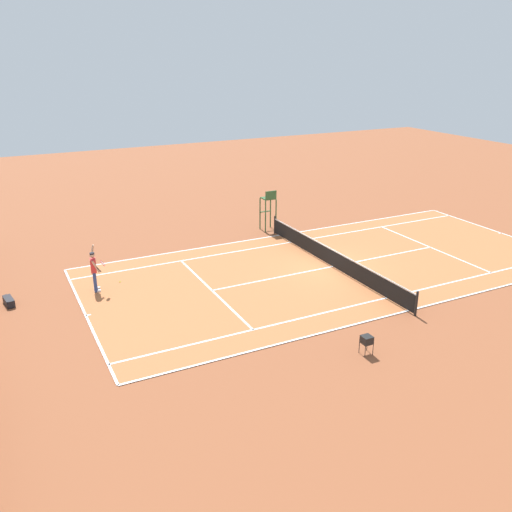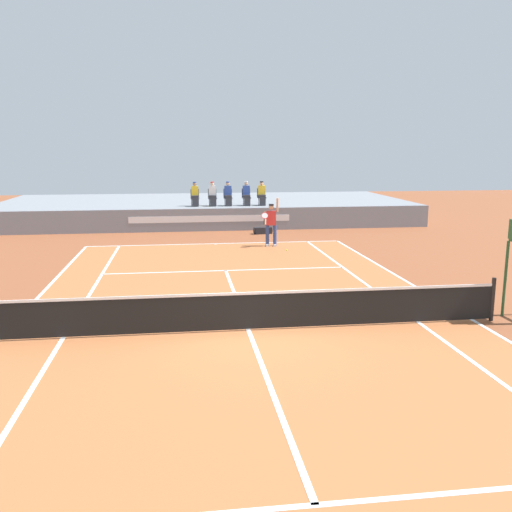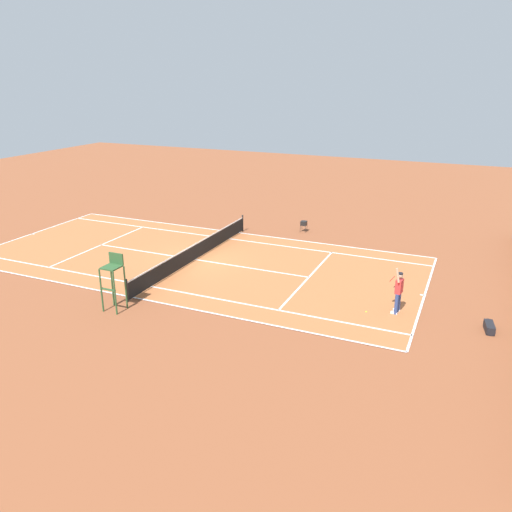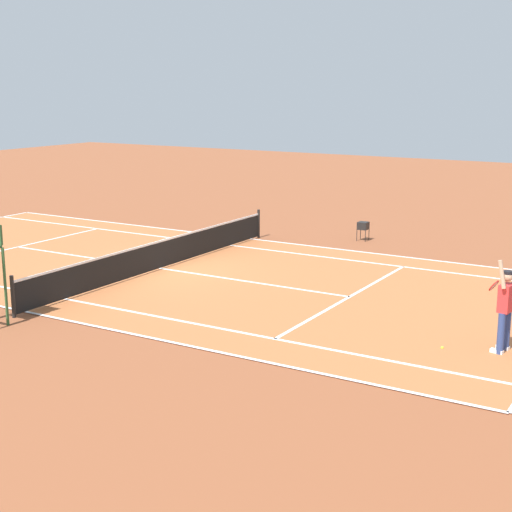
{
  "view_description": "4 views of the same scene",
  "coord_description": "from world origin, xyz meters",
  "px_view_note": "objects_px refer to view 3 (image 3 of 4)",
  "views": [
    {
      "loc": [
        -20.72,
        14.61,
        9.99
      ],
      "look_at": [
        0.7,
        3.86,
        1.0
      ],
      "focal_mm": 38.32,
      "sensor_mm": 36.0,
      "label": 1
    },
    {
      "loc": [
        -1.48,
        -12.07,
        4.12
      ],
      "look_at": [
        0.7,
        3.86,
        1.0
      ],
      "focal_mm": 39.01,
      "sensor_mm": 36.0,
      "label": 2
    },
    {
      "loc": [
        22.41,
        13.41,
        9.35
      ],
      "look_at": [
        0.7,
        3.86,
        1.0
      ],
      "focal_mm": 35.75,
      "sensor_mm": 36.0,
      "label": 3
    },
    {
      "loc": [
        18.49,
        14.49,
        5.63
      ],
      "look_at": [
        0.7,
        3.86,
        1.0
      ],
      "focal_mm": 53.81,
      "sensor_mm": 36.0,
      "label": 4
    }
  ],
  "objects_px": {
    "tennis_player": "(398,291)",
    "umpire_chair": "(113,275)",
    "tennis_ball": "(366,312)",
    "equipment_bag": "(489,327)",
    "ball_hopper": "(304,223)"
  },
  "relations": [
    {
      "from": "tennis_ball",
      "to": "equipment_bag",
      "type": "relative_size",
      "value": 0.07
    },
    {
      "from": "umpire_chair",
      "to": "ball_hopper",
      "type": "height_order",
      "value": "umpire_chair"
    },
    {
      "from": "umpire_chair",
      "to": "ball_hopper",
      "type": "xyz_separation_m",
      "value": [
        -14.16,
        3.61,
        -0.98
      ]
    },
    {
      "from": "umpire_chair",
      "to": "ball_hopper",
      "type": "bearing_deg",
      "value": 165.71
    },
    {
      "from": "ball_hopper",
      "to": "tennis_player",
      "type": "bearing_deg",
      "value": 37.17
    },
    {
      "from": "tennis_player",
      "to": "ball_hopper",
      "type": "height_order",
      "value": "tennis_player"
    },
    {
      "from": "equipment_bag",
      "to": "tennis_player",
      "type": "bearing_deg",
      "value": -93.0
    },
    {
      "from": "tennis_player",
      "to": "umpire_chair",
      "type": "height_order",
      "value": "umpire_chair"
    },
    {
      "from": "tennis_player",
      "to": "umpire_chair",
      "type": "xyz_separation_m",
      "value": [
        4.41,
        -11.0,
        0.56
      ]
    },
    {
      "from": "tennis_ball",
      "to": "ball_hopper",
      "type": "height_order",
      "value": "ball_hopper"
    },
    {
      "from": "tennis_player",
      "to": "tennis_ball",
      "type": "distance_m",
      "value": 1.58
    },
    {
      "from": "tennis_ball",
      "to": "umpire_chair",
      "type": "height_order",
      "value": "umpire_chair"
    },
    {
      "from": "equipment_bag",
      "to": "ball_hopper",
      "type": "bearing_deg",
      "value": -132.19
    },
    {
      "from": "umpire_chair",
      "to": "equipment_bag",
      "type": "xyz_separation_m",
      "value": [
        -4.22,
        14.57,
        -1.4
      ]
    },
    {
      "from": "tennis_ball",
      "to": "equipment_bag",
      "type": "distance_m",
      "value": 4.74
    }
  ]
}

